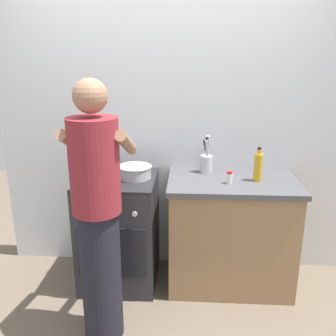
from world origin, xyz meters
name	(u,v)px	position (x,y,z in m)	size (l,w,h in m)	color
ground	(161,290)	(0.00, 0.00, 0.00)	(6.00, 6.00, 0.00)	#6B5B4C
back_wall	(189,126)	(0.20, 0.50, 1.25)	(3.20, 0.10, 2.50)	silver
countertop	(230,233)	(0.55, 0.15, 0.45)	(1.00, 0.60, 0.90)	#99724C
stove_range	(119,230)	(-0.35, 0.15, 0.45)	(0.60, 0.62, 0.90)	#2D2D33
pot	(99,170)	(-0.49, 0.15, 0.96)	(0.26, 0.19, 0.12)	#38383D
mixing_bowl	(135,171)	(-0.21, 0.17, 0.95)	(0.26, 0.26, 0.10)	#B7B7BC
utensil_crock	(206,161)	(0.35, 0.35, 0.99)	(0.10, 0.10, 0.31)	silver
spice_bottle	(229,178)	(0.51, 0.08, 0.95)	(0.04, 0.04, 0.09)	silver
oil_bottle	(258,167)	(0.73, 0.16, 1.01)	(0.06, 0.06, 0.26)	gold
person	(98,217)	(-0.35, -0.48, 0.86)	(0.41, 0.50, 1.70)	black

